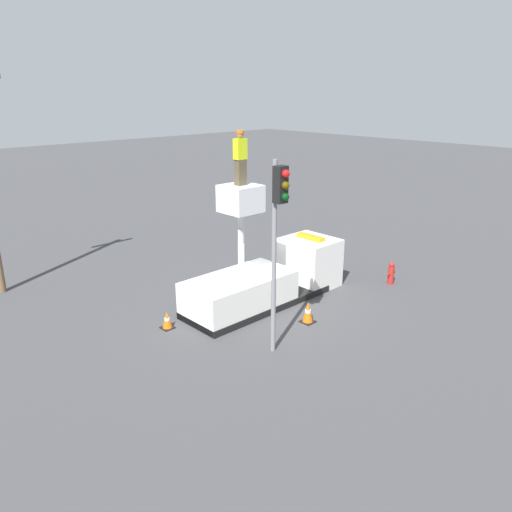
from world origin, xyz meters
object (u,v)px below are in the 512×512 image
traffic_cone_rear (167,320)px  traffic_cone_curbside (308,313)px  bucket_truck (266,278)px  worker (240,158)px  traffic_light_pole (278,222)px  fire_hydrant (391,273)px

traffic_cone_rear → traffic_cone_curbside: bearing=-37.9°
bucket_truck → worker: worker is taller
worker → traffic_cone_curbside: (0.99, -2.24, -5.03)m
traffic_light_pole → traffic_cone_curbside: 4.36m
fire_hydrant → traffic_cone_rear: 9.26m
worker → traffic_light_pole: worker is taller
fire_hydrant → traffic_cone_rear: bearing=161.9°
fire_hydrant → traffic_cone_rear: fire_hydrant is taller
bucket_truck → fire_hydrant: size_ratio=7.18×
worker → traffic_cone_curbside: worker is taller
traffic_light_pole → fire_hydrant: traffic_light_pole is taller
worker → fire_hydrant: bearing=-20.1°
traffic_light_pole → fire_hydrant: size_ratio=6.20×
worker → traffic_light_pole: 3.45m
traffic_light_pole → traffic_cone_rear: size_ratio=9.65×
bucket_truck → worker: (-1.22, 0.00, 4.49)m
worker → traffic_light_pole: (-1.24, -2.93, -1.34)m
traffic_light_pole → worker: bearing=67.1°
bucket_truck → fire_hydrant: (4.86, -2.23, -0.44)m
fire_hydrant → traffic_cone_rear: size_ratio=1.56×
bucket_truck → fire_hydrant: bearing=-24.6°
fire_hydrant → traffic_cone_curbside: (-5.09, -0.01, -0.10)m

